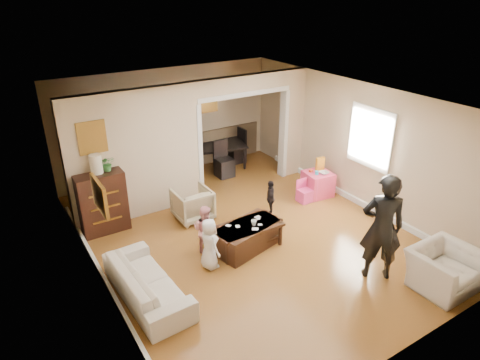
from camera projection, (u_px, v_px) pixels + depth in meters
floor at (246, 233)px, 8.16m from camera, size 7.00×7.00×0.00m
partition_left at (137, 155)px, 8.32m from camera, size 2.75×0.18×2.60m
partition_right at (292, 124)px, 10.19m from camera, size 0.55×0.18×2.60m
partition_header at (244, 83)px, 9.05m from camera, size 2.22×0.18×0.35m
window_pane at (371, 138)px, 8.52m from camera, size 0.03×0.95×1.10m
framed_art_partition at (92, 137)px, 7.62m from camera, size 0.45×0.03×0.55m
framed_art_sofa_wall at (100, 196)px, 5.63m from camera, size 0.03×0.55×0.40m
framed_art_alcove at (208, 100)px, 10.61m from camera, size 0.45×0.03×0.55m
sofa at (147, 282)px, 6.40m from camera, size 0.82×1.92×0.55m
armchair_back at (193, 204)px, 8.54m from camera, size 0.71×0.73×0.65m
armchair_front at (444, 269)px, 6.61m from camera, size 1.00×0.87×0.65m
dresser at (102, 202)px, 8.04m from camera, size 0.87×0.49×1.20m
table_lamp at (96, 164)px, 7.71m from camera, size 0.22×0.22×0.36m
potted_plant at (107, 164)px, 7.82m from camera, size 0.26×0.22×0.29m
coffee_table at (247, 236)px, 7.63m from camera, size 1.34×0.89×0.46m
coffee_cup at (254, 223)px, 7.52m from camera, size 0.12×0.12×0.09m
play_table at (318, 184)px, 9.53m from camera, size 0.64×0.64×0.55m
cereal_box at (320, 164)px, 9.48m from camera, size 0.21×0.09×0.30m
cyan_cup at (317, 173)px, 9.31m from camera, size 0.08×0.08×0.08m
toy_block at (311, 171)px, 9.43m from camera, size 0.09×0.08×0.05m
play_bowl at (324, 173)px, 9.33m from camera, size 0.23×0.23×0.05m
dining_table at (212, 157)px, 10.94m from camera, size 1.92×1.37×0.61m
adult_person at (382, 227)px, 6.61m from camera, size 0.79×0.74×1.82m
child_kneel_a at (209, 244)px, 7.01m from camera, size 0.32×0.46×0.91m
child_kneel_b at (205, 229)px, 7.43m from camera, size 0.53×0.56×0.91m
child_toddler at (270, 198)px, 8.64m from camera, size 0.42×0.48×0.78m
craft_papers at (250, 224)px, 7.58m from camera, size 0.71×0.47×0.00m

